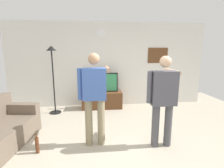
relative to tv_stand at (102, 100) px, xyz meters
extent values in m
plane|color=#B2A893|center=(0.25, -2.60, -0.26)|extent=(8.40, 8.40, 0.00)
cube|color=silver|center=(0.25, 0.35, 1.09)|extent=(6.40, 0.10, 2.70)
cube|color=brown|center=(0.00, 0.00, 0.00)|extent=(1.25, 0.47, 0.52)
sphere|color=black|center=(0.00, -0.25, 0.03)|extent=(0.04, 0.04, 0.04)
cube|color=black|center=(0.00, 0.05, 0.56)|extent=(1.01, 0.06, 0.60)
cube|color=#338C59|center=(0.00, 0.02, 0.56)|extent=(0.95, 0.01, 0.54)
cylinder|color=white|center=(0.00, 0.29, 2.08)|extent=(0.25, 0.03, 0.25)
cube|color=brown|center=(1.88, 0.30, 1.39)|extent=(0.67, 0.04, 0.50)
cylinder|color=black|center=(-1.39, -0.30, -0.24)|extent=(0.32, 0.32, 0.03)
cylinder|color=black|center=(-1.39, -0.30, 0.66)|extent=(0.04, 0.04, 1.77)
cone|color=black|center=(-1.39, -0.30, 1.61)|extent=(0.28, 0.28, 0.14)
cylinder|color=gray|center=(-0.35, -2.15, 0.20)|extent=(0.14, 0.14, 0.91)
cylinder|color=gray|center=(-0.12, -2.15, 0.20)|extent=(0.14, 0.14, 0.91)
cube|color=#3F60AD|center=(-0.24, -2.15, 0.95)|extent=(0.43, 0.22, 0.59)
sphere|color=tan|center=(-0.24, -2.15, 1.40)|extent=(0.21, 0.21, 0.21)
cylinder|color=#3F60AD|center=(-0.50, -2.15, 0.95)|extent=(0.09, 0.09, 0.58)
cylinder|color=tan|center=(0.02, -1.86, 1.19)|extent=(0.09, 0.58, 0.09)
cube|color=white|center=(0.02, -1.54, 1.19)|extent=(0.04, 0.12, 0.04)
cylinder|color=#4C4C51|center=(0.90, -2.33, 0.15)|extent=(0.14, 0.14, 0.82)
cylinder|color=#4C4C51|center=(1.15, -2.33, 0.15)|extent=(0.14, 0.14, 0.82)
cube|color=#4C4C56|center=(1.02, -2.33, 0.88)|extent=(0.45, 0.22, 0.63)
sphere|color=tan|center=(1.02, -2.33, 1.36)|extent=(0.21, 0.21, 0.21)
cylinder|color=#4C4C56|center=(0.75, -2.33, 0.90)|extent=(0.09, 0.09, 0.58)
cylinder|color=tan|center=(1.29, -2.04, 1.14)|extent=(0.09, 0.58, 0.09)
cube|color=white|center=(1.29, -1.72, 1.14)|extent=(0.04, 0.12, 0.04)
cube|color=#6B5B4C|center=(-1.93, -1.37, 0.27)|extent=(0.87, 0.33, 0.22)
cylinder|color=#592D19|center=(-1.27, -2.34, -0.11)|extent=(0.07, 0.07, 0.30)
cylinder|color=#4C2814|center=(-1.27, -2.34, 0.07)|extent=(0.02, 0.02, 0.07)
camera|label=1|loc=(-0.24, -5.22, 1.55)|focal=27.23mm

